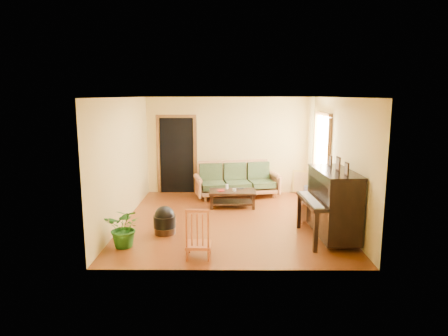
{
  "coord_description": "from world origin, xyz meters",
  "views": [
    {
      "loc": [
        -0.1,
        -8.24,
        2.64
      ],
      "look_at": [
        -0.15,
        0.2,
        1.1
      ],
      "focal_mm": 32.0,
      "sensor_mm": 36.0,
      "label": 1
    }
  ],
  "objects_px": {
    "coffee_table": "(232,199)",
    "ceramic_crock": "(307,190)",
    "footstool": "(165,223)",
    "sofa": "(237,180)",
    "red_chair": "(198,232)",
    "armchair": "(315,203)",
    "piano": "(333,205)",
    "potted_plant": "(125,227)"
  },
  "relations": [
    {
      "from": "armchair",
      "to": "ceramic_crock",
      "type": "distance_m",
      "value": 2.31
    },
    {
      "from": "coffee_table",
      "to": "piano",
      "type": "relative_size",
      "value": 0.75
    },
    {
      "from": "coffee_table",
      "to": "armchair",
      "type": "relative_size",
      "value": 1.4
    },
    {
      "from": "red_chair",
      "to": "ceramic_crock",
      "type": "bearing_deg",
      "value": 59.73
    },
    {
      "from": "coffee_table",
      "to": "ceramic_crock",
      "type": "xyz_separation_m",
      "value": [
        2.04,
        1.2,
        -0.08
      ]
    },
    {
      "from": "potted_plant",
      "to": "footstool",
      "type": "bearing_deg",
      "value": 49.47
    },
    {
      "from": "potted_plant",
      "to": "coffee_table",
      "type": "bearing_deg",
      "value": 53.28
    },
    {
      "from": "sofa",
      "to": "armchair",
      "type": "distance_m",
      "value": 2.58
    },
    {
      "from": "red_chair",
      "to": "armchair",
      "type": "bearing_deg",
      "value": 41.44
    },
    {
      "from": "red_chair",
      "to": "potted_plant",
      "type": "xyz_separation_m",
      "value": [
        -1.32,
        0.45,
        -0.07
      ]
    },
    {
      "from": "piano",
      "to": "footstool",
      "type": "bearing_deg",
      "value": 172.62
    },
    {
      "from": "sofa",
      "to": "piano",
      "type": "bearing_deg",
      "value": -73.0
    },
    {
      "from": "armchair",
      "to": "red_chair",
      "type": "height_order",
      "value": "red_chair"
    },
    {
      "from": "potted_plant",
      "to": "red_chair",
      "type": "bearing_deg",
      "value": -18.86
    },
    {
      "from": "ceramic_crock",
      "to": "armchair",
      "type": "bearing_deg",
      "value": -97.3
    },
    {
      "from": "red_chair",
      "to": "potted_plant",
      "type": "height_order",
      "value": "red_chair"
    },
    {
      "from": "footstool",
      "to": "red_chair",
      "type": "xyz_separation_m",
      "value": [
        0.73,
        -1.14,
        0.23
      ]
    },
    {
      "from": "piano",
      "to": "coffee_table",
      "type": "bearing_deg",
      "value": 127.7
    },
    {
      "from": "footstool",
      "to": "ceramic_crock",
      "type": "bearing_deg",
      "value": 42.52
    },
    {
      "from": "footstool",
      "to": "ceramic_crock",
      "type": "relative_size",
      "value": 1.73
    },
    {
      "from": "coffee_table",
      "to": "armchair",
      "type": "height_order",
      "value": "armchair"
    },
    {
      "from": "armchair",
      "to": "red_chair",
      "type": "distance_m",
      "value": 3.05
    },
    {
      "from": "red_chair",
      "to": "footstool",
      "type": "bearing_deg",
      "value": 124.44
    },
    {
      "from": "sofa",
      "to": "red_chair",
      "type": "height_order",
      "value": "sofa"
    },
    {
      "from": "armchair",
      "to": "ceramic_crock",
      "type": "relative_size",
      "value": 3.18
    },
    {
      "from": "sofa",
      "to": "red_chair",
      "type": "relative_size",
      "value": 2.49
    },
    {
      "from": "armchair",
      "to": "ceramic_crock",
      "type": "xyz_separation_m",
      "value": [
        0.29,
        2.28,
        -0.27
      ]
    },
    {
      "from": "armchair",
      "to": "ceramic_crock",
      "type": "height_order",
      "value": "armchair"
    },
    {
      "from": "footstool",
      "to": "ceramic_crock",
      "type": "height_order",
      "value": "footstool"
    },
    {
      "from": "coffee_table",
      "to": "footstool",
      "type": "relative_size",
      "value": 2.57
    },
    {
      "from": "coffee_table",
      "to": "footstool",
      "type": "height_order",
      "value": "footstool"
    },
    {
      "from": "sofa",
      "to": "armchair",
      "type": "xyz_separation_m",
      "value": [
        1.6,
        -2.02,
        -0.07
      ]
    },
    {
      "from": "sofa",
      "to": "ceramic_crock",
      "type": "xyz_separation_m",
      "value": [
        1.9,
        0.26,
        -0.34
      ]
    },
    {
      "from": "sofa",
      "to": "footstool",
      "type": "relative_size",
      "value": 5.04
    },
    {
      "from": "red_chair",
      "to": "ceramic_crock",
      "type": "height_order",
      "value": "red_chair"
    },
    {
      "from": "sofa",
      "to": "piano",
      "type": "relative_size",
      "value": 1.47
    },
    {
      "from": "coffee_table",
      "to": "piano",
      "type": "xyz_separation_m",
      "value": [
        1.83,
        -2.15,
        0.45
      ]
    },
    {
      "from": "piano",
      "to": "ceramic_crock",
      "type": "height_order",
      "value": "piano"
    },
    {
      "from": "ceramic_crock",
      "to": "coffee_table",
      "type": "bearing_deg",
      "value": -149.46
    },
    {
      "from": "sofa",
      "to": "piano",
      "type": "height_order",
      "value": "piano"
    },
    {
      "from": "sofa",
      "to": "armchair",
      "type": "bearing_deg",
      "value": -63.11
    },
    {
      "from": "armchair",
      "to": "piano",
      "type": "relative_size",
      "value": 0.53
    }
  ]
}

